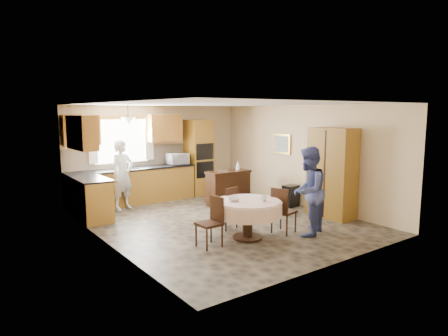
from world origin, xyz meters
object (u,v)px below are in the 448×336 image
at_px(chair_right, 282,208).
at_px(chair_left, 212,219).
at_px(dining_table, 248,209).
at_px(person_sink, 123,175).
at_px(cupboard, 332,173).
at_px(person_dining, 308,191).
at_px(sideboard, 228,189).
at_px(chair_back, 228,206).
at_px(oven_tower, 199,157).

bearing_deg(chair_right, chair_left, 67.51).
bearing_deg(chair_left, dining_table, 85.24).
relative_size(dining_table, person_sink, 0.76).
distance_m(cupboard, chair_left, 3.31).
bearing_deg(person_dining, dining_table, -49.84).
bearing_deg(cupboard, person_dining, -157.27).
xyz_separation_m(sideboard, chair_left, (-2.09, -2.34, 0.08)).
distance_m(dining_table, chair_back, 0.71).
bearing_deg(oven_tower, cupboard, -74.31).
distance_m(oven_tower, cupboard, 3.96).
relative_size(chair_left, chair_back, 1.03).
height_order(cupboard, dining_table, cupboard).
bearing_deg(oven_tower, person_dining, -94.54).
xyz_separation_m(cupboard, person_dining, (-1.42, -0.59, -0.15)).
xyz_separation_m(dining_table, person_sink, (-0.99, 3.52, 0.28)).
distance_m(cupboard, chair_back, 2.56).
height_order(cupboard, chair_back, cupboard).
bearing_deg(sideboard, chair_back, -126.10).
distance_m(person_sink, person_dining, 4.52).
bearing_deg(dining_table, sideboard, 60.94).
distance_m(chair_right, person_sink, 4.08).
bearing_deg(chair_back, chair_left, 28.08).
bearing_deg(chair_back, oven_tower, -123.13).
bearing_deg(dining_table, chair_left, 177.14).
bearing_deg(person_dining, person_sink, -88.04).
xyz_separation_m(chair_back, chair_right, (0.66, -0.86, 0.03)).
height_order(sideboard, person_sink, person_sink).
distance_m(sideboard, dining_table, 2.73).
distance_m(chair_left, person_dining, 1.95).
relative_size(sideboard, chair_right, 1.26).
xyz_separation_m(oven_tower, person_sink, (-2.42, -0.39, -0.22)).
xyz_separation_m(person_sink, person_dining, (2.07, -4.01, 0.01)).
bearing_deg(chair_left, chair_back, 126.37).
relative_size(sideboard, chair_back, 1.33).
distance_m(oven_tower, chair_right, 4.17).
distance_m(dining_table, chair_left, 0.77).
bearing_deg(cupboard, person_sink, 135.62).
relative_size(sideboard, person_sink, 0.68).
distance_m(chair_left, person_sink, 3.51).
bearing_deg(person_sink, cupboard, -62.93).
relative_size(oven_tower, chair_right, 2.35).
relative_size(sideboard, chair_left, 1.30).
height_order(chair_left, person_sink, person_sink).
bearing_deg(person_dining, oven_tower, -119.91).
height_order(dining_table, person_dining, person_dining).
distance_m(oven_tower, sideboard, 1.67).
distance_m(cupboard, person_dining, 1.55).
height_order(cupboard, person_sink, cupboard).
height_order(chair_left, chair_back, chair_left).
distance_m(chair_left, chair_back, 1.06).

